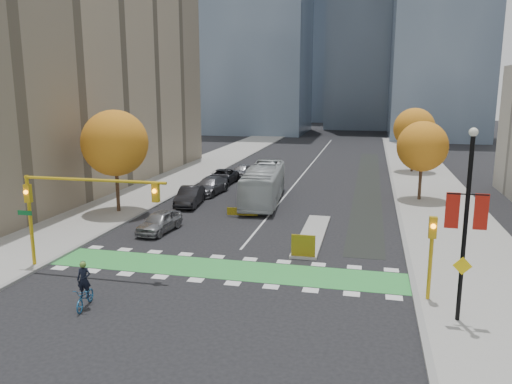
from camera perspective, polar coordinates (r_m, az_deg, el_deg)
The scene contains 24 objects.
ground at distance 26.62m, azimuth -4.55°, elevation -9.88°, with size 300.00×300.00×0.00m, color black.
sidewalk_west at distance 49.37m, azimuth -12.57°, elevation 0.06°, with size 7.00×120.00×0.15m, color gray.
sidewalk_east at distance 45.04m, azimuth 20.22°, elevation -1.49°, with size 7.00×120.00×0.15m, color gray.
curb_west at distance 47.98m, azimuth -8.80°, elevation -0.13°, with size 0.30×120.00×0.16m, color gray.
curb_east at distance 44.71m, azimuth 15.78°, elevation -1.30°, with size 0.30×120.00×0.16m, color gray.
bike_crossing at distance 27.95m, azimuth -3.62°, elevation -8.78°, with size 20.00×3.00×0.01m, color green.
centre_line at distance 64.77m, azimuth 6.12°, elevation 2.92°, with size 0.15×70.00×0.01m, color silver.
bike_lane_paint at distance 54.46m, azimuth 12.69°, elevation 1.05°, with size 2.50×50.00×0.01m, color black.
median_island at distance 34.17m, azimuth 6.47°, elevation -4.87°, with size 1.60×10.00×0.16m, color gray.
hazard_board at distance 29.41m, azimuth 5.41°, elevation -6.12°, with size 1.40×0.12×1.30m, color yellow.
building_west at distance 55.52m, azimuth -22.37°, elevation 13.64°, with size 16.00×44.00×25.00m, color gray.
tree_west at distance 40.82m, azimuth -15.82°, elevation 5.39°, with size 5.20×5.20×8.22m.
tree_east_near at distance 46.06m, azimuth 18.49°, elevation 4.96°, with size 4.40×4.40×7.08m.
tree_east_far at distance 61.95m, azimuth 17.64°, elevation 6.93°, with size 4.80×4.80×7.65m.
traffic_signal_west at distance 28.38m, azimuth -20.47°, elevation -0.72°, with size 8.53×0.56×5.20m.
traffic_signal_east at distance 24.29m, azimuth 19.42°, elevation -5.82°, with size 0.35×0.43×4.10m.
banner_lamppost at distance 22.05m, azimuth 22.88°, elevation -2.76°, with size 1.65×0.36×8.28m.
cyclist at distance 24.30m, azimuth -18.97°, elevation -10.79°, with size 1.01×2.00×2.20m.
bus at distance 43.68m, azimuth 0.88°, elevation 0.92°, with size 2.72×11.63×3.24m, color #B6BDBF.
parked_car_a at distance 35.34m, azimuth -10.98°, elevation -3.34°, with size 1.75×4.35×1.48m, color gray.
parked_car_b at distance 42.89m, azimuth -7.57°, elevation -0.50°, with size 1.71×4.89×1.61m, color black.
parked_car_c at distance 47.46m, azimuth -5.29°, elevation 0.70°, with size 2.18×5.37×1.56m, color #535258.
parked_car_d at distance 52.27m, azimuth -3.99°, elevation 1.71°, with size 2.52×5.47×1.52m, color black.
parked_car_e at distance 56.81m, azimuth -1.53°, elevation 2.48°, with size 1.67×4.15×1.41m, color #99989D.
Camera 1 is at (7.57, -23.58, 9.74)m, focal length 35.00 mm.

